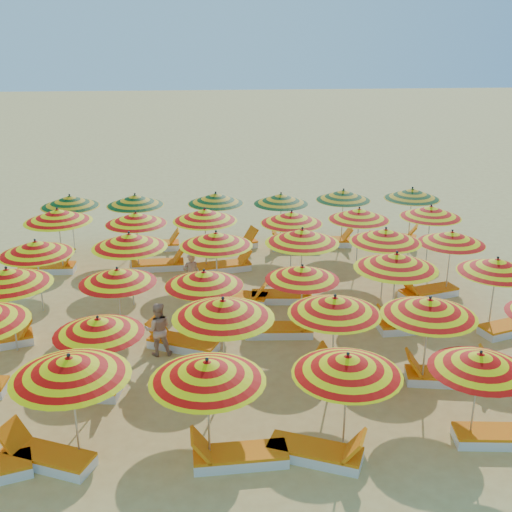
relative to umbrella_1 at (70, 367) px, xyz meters
name	(u,v)px	position (x,y,z in m)	size (l,w,h in m)	color
ground	(257,318)	(3.69, 5.64, -1.94)	(120.00, 120.00, 0.00)	#E2BE64
umbrella_1	(70,367)	(0.00, 0.00, 0.00)	(2.75, 2.75, 2.21)	silver
umbrella_2	(207,371)	(2.35, -0.24, -0.05)	(2.10, 2.10, 2.15)	silver
umbrella_3	(347,365)	(4.80, -0.14, -0.10)	(2.34, 2.34, 2.09)	silver
umbrella_4	(480,362)	(7.27, 0.00, -0.23)	(1.88, 1.88, 1.95)	silver
umbrella_7	(98,326)	(0.17, 2.00, -0.22)	(2.42, 2.42, 1.95)	silver
umbrella_8	(223,309)	(2.69, 2.07, 0.04)	(2.70, 2.70, 2.25)	silver
umbrella_9	(335,305)	(5.05, 2.30, -0.08)	(2.37, 2.37, 2.12)	silver
umbrella_10	(429,307)	(7.00, 2.00, -0.06)	(2.36, 2.36, 2.14)	silver
umbrella_12	(7,277)	(-2.25, 4.34, -0.02)	(2.56, 2.56, 2.18)	silver
umbrella_13	(117,276)	(0.23, 4.63, -0.19)	(2.33, 2.33, 1.99)	silver
umbrella_14	(204,278)	(2.31, 4.27, -0.18)	(2.36, 2.36, 2.00)	silver
umbrella_15	(302,273)	(4.70, 4.57, -0.23)	(2.18, 2.18, 1.94)	silver
umbrella_16	(396,261)	(7.03, 4.57, 0.01)	(2.18, 2.18, 2.21)	silver
umbrella_17	(497,266)	(9.54, 4.41, -0.13)	(2.34, 2.34, 2.05)	silver
umbrella_18	(36,248)	(-2.14, 6.58, -0.10)	(2.63, 2.63, 2.10)	silver
umbrella_19	(129,240)	(0.30, 6.77, -0.02)	(2.50, 2.50, 2.18)	silver
umbrella_20	(216,239)	(2.65, 6.82, -0.06)	(2.41, 2.41, 2.14)	silver
umbrella_21	(302,236)	(5.02, 6.74, -0.01)	(2.12, 2.12, 2.19)	silver
umbrella_22	(386,236)	(7.37, 6.75, -0.07)	(2.50, 2.50, 2.13)	silver
umbrella_23	(452,237)	(9.28, 6.76, -0.18)	(1.90, 1.90, 2.01)	silver
umbrella_24	(58,215)	(-2.12, 9.29, -0.01)	(2.71, 2.71, 2.19)	silver
umbrella_25	(136,218)	(0.23, 9.32, -0.16)	(2.06, 2.06, 2.02)	silver
umbrella_26	(205,215)	(2.35, 9.18, -0.07)	(2.52, 2.52, 2.13)	silver
umbrella_27	(292,218)	(5.02, 8.92, -0.14)	(2.31, 2.31, 2.05)	silver
umbrella_28	(359,214)	(7.17, 9.12, -0.14)	(2.35, 2.35, 2.05)	silver
umbrella_29	(431,212)	(9.50, 9.18, -0.13)	(2.24, 2.24, 2.06)	silver
umbrella_30	(70,201)	(-2.14, 11.33, -0.11)	(2.46, 2.46, 2.08)	silver
umbrella_31	(135,200)	(0.02, 11.34, -0.13)	(1.98, 1.98, 2.06)	silver
umbrella_32	(216,198)	(2.73, 11.42, -0.15)	(2.07, 2.07, 2.04)	silver
umbrella_33	(281,199)	(4.97, 11.32, -0.19)	(2.25, 2.25, 1.99)	silver
umbrella_34	(343,195)	(7.19, 11.54, -0.16)	(2.42, 2.42, 2.03)	silver
umbrella_35	(412,194)	(9.59, 11.38, -0.12)	(2.36, 2.36, 2.07)	silver
lounger_1	(46,456)	(-0.59, -0.03, -1.79)	(1.82, 1.22, 0.69)	white
lounger_2	(238,456)	(2.85, -0.29, -1.79)	(1.76, 0.66, 0.69)	white
lounger_3	(317,453)	(4.29, -0.31, -1.79)	(1.82, 1.21, 0.69)	white
lounger_4	(503,436)	(7.86, -0.09, -1.79)	(1.78, 0.75, 0.69)	white
lounger_6	(82,390)	(-0.34, 2.18, -1.79)	(1.80, 0.82, 0.69)	white
lounger_7	(353,373)	(5.56, 2.38, -1.79)	(1.82, 1.25, 0.69)	white
lounger_8	(443,376)	(7.50, 2.09, -1.79)	(1.80, 0.86, 0.69)	white
lounger_11	(181,343)	(1.71, 4.12, -1.79)	(1.82, 1.25, 0.69)	white
lounger_12	(281,330)	(4.20, 4.63, -1.79)	(1.76, 0.68, 0.69)	white
lounger_13	(410,325)	(7.54, 4.61, -1.79)	(1.76, 0.68, 0.69)	white
lounger_15	(239,297)	(3.24, 6.73, -1.79)	(1.83, 1.06, 0.69)	white
lounger_16	(283,296)	(4.52, 6.70, -1.79)	(1.78, 0.73, 0.69)	white
lounger_17	(427,292)	(8.68, 6.64, -1.79)	(1.83, 1.06, 0.69)	white
lounger_18	(49,267)	(-2.62, 9.53, -1.79)	(1.74, 0.62, 0.69)	white
lounger_19	(159,265)	(0.83, 9.51, -1.79)	(1.76, 0.68, 0.69)	white
lounger_20	(225,266)	(2.95, 9.20, -1.79)	(1.81, 0.93, 0.69)	white
lounger_21	(156,245)	(0.61, 11.40, -1.79)	(1.77, 0.71, 0.69)	white
lounger_22	(234,245)	(3.33, 11.25, -1.79)	(1.83, 1.15, 0.69)	white
lounger_23	(295,245)	(5.47, 11.08, -1.79)	(1.78, 0.73, 0.69)	white
lounger_24	(328,241)	(6.69, 11.35, -1.79)	(1.78, 0.76, 0.69)	white
lounger_25	(393,238)	(9.08, 11.56, -1.79)	(1.82, 1.19, 0.69)	white
beachgoer_b	(158,329)	(1.19, 3.88, -1.28)	(0.64, 0.50, 1.32)	tan
beachgoer_a	(191,274)	(1.91, 7.36, -1.30)	(0.47, 0.31, 1.28)	tan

